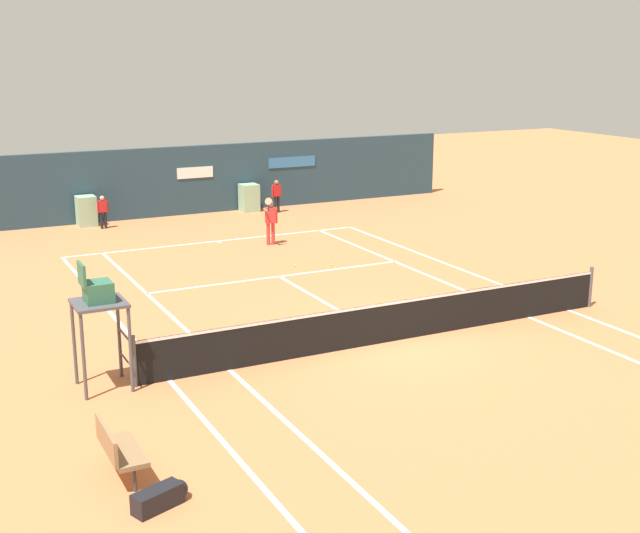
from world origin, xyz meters
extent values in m
plane|color=#C67042|center=(0.00, 0.00, 0.00)|extent=(80.00, 80.00, 0.00)
cube|color=white|center=(0.00, 11.70, 0.00)|extent=(10.60, 0.10, 0.01)
cube|color=white|center=(-5.30, 0.00, 0.00)|extent=(0.10, 23.40, 0.01)
cube|color=white|center=(-4.00, 0.00, 0.00)|extent=(0.10, 23.40, 0.01)
cube|color=white|center=(4.00, 0.00, 0.00)|extent=(0.10, 23.40, 0.01)
cube|color=white|center=(5.30, 0.00, 0.00)|extent=(0.10, 23.40, 0.01)
cube|color=white|center=(0.00, 6.40, 0.00)|extent=(8.00, 0.10, 0.01)
cube|color=white|center=(0.00, 3.20, 0.00)|extent=(0.10, 6.40, 0.01)
cube|color=white|center=(0.00, 11.55, 0.00)|extent=(0.10, 0.24, 0.01)
cylinder|color=#4C4C51|center=(-6.00, 0.00, 0.53)|extent=(0.10, 0.10, 1.07)
cylinder|color=#4C4C51|center=(6.00, 0.00, 0.53)|extent=(0.10, 0.10, 1.07)
cube|color=black|center=(0.00, 0.00, 0.47)|extent=(12.00, 0.03, 0.95)
cube|color=white|center=(0.00, 0.00, 0.92)|extent=(12.00, 0.04, 0.06)
cube|color=#233D4C|center=(0.00, 17.00, 1.38)|extent=(25.00, 0.24, 2.76)
cube|color=white|center=(0.98, 16.86, 1.69)|extent=(1.51, 0.02, 0.44)
cube|color=#2D6BA8|center=(5.29, 16.86, 1.87)|extent=(2.17, 0.02, 0.44)
cube|color=#8CB793|center=(-3.51, 16.45, 0.57)|extent=(0.70, 0.70, 1.14)
cube|color=#8CB793|center=(3.14, 16.45, 0.56)|extent=(0.71, 0.70, 1.13)
cylinder|color=#47474C|center=(-6.11, 0.67, 0.86)|extent=(0.07, 0.07, 1.73)
cylinder|color=#47474C|center=(-6.11, -0.23, 0.86)|extent=(0.07, 0.07, 1.73)
cylinder|color=#47474C|center=(-7.01, 0.67, 0.86)|extent=(0.07, 0.07, 1.73)
cylinder|color=#47474C|center=(-7.01, -0.23, 0.86)|extent=(0.07, 0.07, 1.73)
cylinder|color=#47474C|center=(-6.11, 0.22, 0.52)|extent=(0.04, 0.81, 0.04)
cylinder|color=#47474C|center=(-6.11, 0.22, 1.04)|extent=(0.04, 0.81, 0.04)
cube|color=#47474C|center=(-6.56, 0.22, 1.76)|extent=(1.00, 1.00, 0.06)
cube|color=#2D664C|center=(-6.56, 0.22, 1.99)|extent=(0.52, 0.56, 0.40)
cube|color=#2D664C|center=(-6.85, 0.22, 2.36)|extent=(0.06, 0.56, 0.45)
cylinder|color=#38383D|center=(-7.08, -2.98, 0.19)|extent=(0.06, 0.06, 0.38)
cylinder|color=#38383D|center=(-7.08, -4.08, 0.19)|extent=(0.06, 0.06, 0.38)
cube|color=olive|center=(-7.08, -3.53, 0.42)|extent=(0.48, 1.26, 0.08)
cube|color=olive|center=(-7.35, -3.53, 0.67)|extent=(0.06, 1.26, 0.42)
cube|color=black|center=(-6.91, -4.73, 0.16)|extent=(0.82, 0.55, 0.32)
sphere|color=black|center=(-6.55, -4.60, 0.16)|extent=(0.29, 0.29, 0.28)
cylinder|color=red|center=(1.54, 10.36, 0.38)|extent=(0.12, 0.12, 0.76)
cylinder|color=red|center=(1.37, 10.39, 0.38)|extent=(0.12, 0.12, 0.76)
cube|color=red|center=(1.46, 10.38, 1.03)|extent=(0.37, 0.23, 0.54)
sphere|color=#8C664C|center=(1.46, 10.38, 1.40)|extent=(0.21, 0.21, 0.21)
cylinder|color=white|center=(1.46, 10.38, 1.48)|extent=(0.20, 0.20, 0.06)
cylinder|color=red|center=(1.67, 10.35, 0.99)|extent=(0.08, 0.08, 0.52)
cylinder|color=#8C664C|center=(1.22, 10.15, 1.25)|extent=(0.14, 0.52, 0.08)
cylinder|color=black|center=(1.18, 9.89, 1.36)|extent=(0.03, 0.03, 0.22)
torus|color=black|center=(1.18, 9.89, 1.61)|extent=(0.30, 0.06, 0.30)
cylinder|color=silver|center=(1.18, 9.89, 1.61)|extent=(0.26, 0.04, 0.26)
cylinder|color=black|center=(4.10, 15.66, 0.34)|extent=(0.11, 0.11, 0.68)
cylinder|color=black|center=(3.95, 15.64, 0.34)|extent=(0.11, 0.11, 0.68)
cube|color=#AD1E1E|center=(4.02, 15.65, 0.92)|extent=(0.32, 0.20, 0.48)
sphere|color=#8C664C|center=(4.02, 15.65, 1.25)|extent=(0.19, 0.19, 0.19)
cylinder|color=#AD1E1E|center=(4.21, 15.67, 0.89)|extent=(0.07, 0.07, 0.46)
cylinder|color=#AD1E1E|center=(3.83, 15.63, 0.89)|extent=(0.07, 0.07, 0.46)
cylinder|color=black|center=(-2.98, 15.66, 0.31)|extent=(0.10, 0.10, 0.63)
cylinder|color=black|center=(-3.12, 15.65, 0.31)|extent=(0.10, 0.10, 0.63)
cube|color=#AD1E1E|center=(-3.05, 15.65, 0.85)|extent=(0.29, 0.17, 0.44)
sphere|color=tan|center=(-3.05, 15.65, 1.16)|extent=(0.17, 0.17, 0.17)
cylinder|color=#AD1E1E|center=(-2.88, 15.66, 0.82)|extent=(0.07, 0.07, 0.42)
cylinder|color=#AD1E1E|center=(-3.23, 15.64, 0.82)|extent=(0.07, 0.07, 0.42)
sphere|color=#CCE033|center=(1.97, 6.83, 0.03)|extent=(0.07, 0.07, 0.07)
sphere|color=#CCE033|center=(0.91, 7.25, 0.03)|extent=(0.07, 0.07, 0.07)
camera|label=1|loc=(-9.80, -15.74, 6.54)|focal=47.58mm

